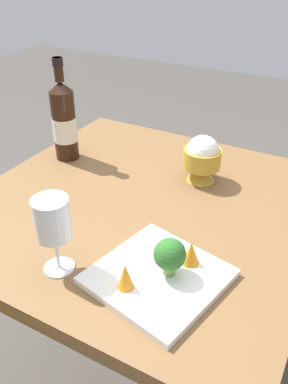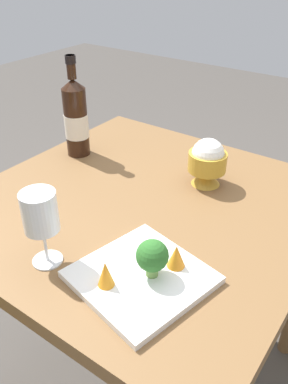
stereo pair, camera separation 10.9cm
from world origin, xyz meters
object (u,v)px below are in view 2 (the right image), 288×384
at_px(wine_glass, 40,214).
at_px(broccoli_floret, 152,256).
at_px(wine_bottle, 76,118).
at_px(serving_plate, 141,277).
at_px(rice_bowl, 207,161).
at_px(carrot_garnish_left, 106,274).
at_px(carrot_garnish_right, 176,256).

distance_m(wine_glass, broccoli_floret, 0.25).
relative_size(wine_bottle, serving_plate, 1.08).
bearing_deg(rice_bowl, carrot_garnish_left, -175.37).
distance_m(serving_plate, carrot_garnish_right, 0.09).
height_order(wine_bottle, carrot_garnish_left, wine_bottle).
height_order(carrot_garnish_left, carrot_garnish_right, carrot_garnish_left).
height_order(serving_plate, broccoli_floret, broccoli_floret).
distance_m(rice_bowl, serving_plate, 0.44).
distance_m(wine_bottle, broccoli_floret, 0.64).
distance_m(wine_glass, rice_bowl, 0.52).
bearing_deg(serving_plate, wine_glass, 109.78).
bearing_deg(rice_bowl, broccoli_floret, -166.67).
bearing_deg(rice_bowl, serving_plate, -169.48).
height_order(wine_bottle, broccoli_floret, wine_bottle).
relative_size(broccoli_floret, carrot_garnish_left, 1.46).
relative_size(wine_glass, carrot_garnish_right, 3.32).
bearing_deg(wine_bottle, carrot_garnish_right, -117.62).
height_order(rice_bowl, carrot_garnish_right, rice_bowl).
height_order(broccoli_floret, carrot_garnish_right, broccoli_floret).
xyz_separation_m(wine_glass, carrot_garnish_right, (0.14, -0.25, -0.09)).
height_order(broccoli_floret, carrot_garnish_left, broccoli_floret).
relative_size(rice_bowl, serving_plate, 0.48).
distance_m(wine_glass, serving_plate, 0.25).
relative_size(wine_glass, broccoli_floret, 2.09).
xyz_separation_m(carrot_garnish_left, carrot_garnish_right, (0.13, -0.09, -0.00)).
height_order(wine_bottle, serving_plate, wine_bottle).
xyz_separation_m(rice_bowl, serving_plate, (-0.43, -0.08, -0.07)).
bearing_deg(rice_bowl, wine_glass, 166.19).
xyz_separation_m(serving_plate, carrot_garnish_left, (-0.07, 0.04, 0.04)).
bearing_deg(wine_bottle, broccoli_floret, -122.83).
xyz_separation_m(rice_bowl, broccoli_floret, (-0.42, -0.10, -0.01)).
bearing_deg(serving_plate, broccoli_floret, -56.38).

